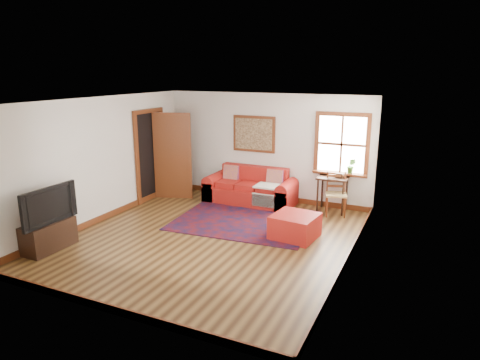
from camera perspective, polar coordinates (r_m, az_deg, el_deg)
The scene contains 13 objects.
ground at distance 7.96m, azimuth -3.94°, elevation -7.73°, with size 5.50×5.50×0.00m, color #3C2410.
room_envelope at distance 7.51m, azimuth -4.10°, elevation 4.05°, with size 5.04×5.54×2.52m.
window at distance 9.48m, azimuth 13.51°, elevation 3.79°, with size 1.18×0.20×1.38m.
doorway at distance 10.24m, azimuth -10.12°, elevation 3.36°, with size 0.89×1.08×2.14m.
framed_artwork at distance 10.05m, azimuth 1.86°, elevation 6.15°, with size 1.05×0.07×0.85m.
persian_rug at distance 8.81m, azimuth 0.66°, elevation -5.39°, with size 2.73×2.18×0.02m, color #530B0E.
red_leather_sofa at distance 9.95m, azimuth 1.45°, elevation -1.47°, with size 2.09×0.86×0.82m.
red_ottoman at distance 7.96m, azimuth 7.33°, elevation -6.13°, with size 0.77×0.77×0.44m, color #AD1B16.
side_table at distance 9.43m, azimuth 12.27°, elevation -0.35°, with size 0.64×0.48×0.77m.
ladder_back_chair at distance 9.28m, azimuth 12.68°, elevation -1.58°, with size 0.52×0.51×0.92m.
media_cabinet at distance 8.09m, azimuth -24.12°, elevation -6.77°, with size 0.41×0.90×0.50m, color black.
television at distance 7.88m, azimuth -24.59°, elevation -3.01°, with size 1.10×0.14×0.64m, color black.
candle_hurricane at distance 8.19m, azimuth -22.10°, elevation -3.84°, with size 0.12×0.12×0.18m.
Camera 1 is at (3.58, -6.45, 3.01)m, focal length 32.00 mm.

